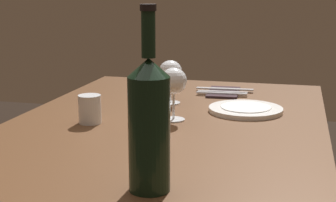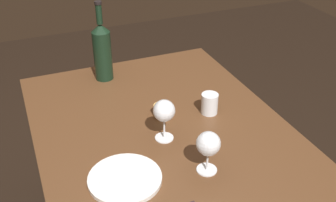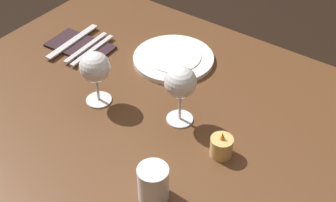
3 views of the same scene
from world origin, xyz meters
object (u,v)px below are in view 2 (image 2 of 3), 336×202
wine_glass_left (208,145)px  dinner_plate (125,178)px  wine_bottle (102,50)px  votive_candle (160,111)px  wine_glass_right (164,112)px  water_tumbler (209,105)px

wine_glass_left → dinner_plate: 0.28m
wine_bottle → votive_candle: size_ratio=5.25×
wine_glass_right → votive_candle: 0.17m
votive_candle → dinner_plate: size_ratio=0.29×
wine_glass_left → votive_candle: bearing=-176.5°
wine_bottle → votive_candle: bearing=17.5°
wine_glass_right → dinner_plate: (0.16, -0.19, -0.10)m
wine_glass_right → dinner_plate: wine_glass_right is taller
wine_bottle → wine_glass_left: bearing=11.0°
wine_bottle → dinner_plate: wine_bottle is taller
wine_glass_left → votive_candle: wine_glass_left is taller
wine_bottle → wine_glass_right: bearing=8.7°
wine_glass_right → dinner_plate: size_ratio=0.67×
wine_glass_left → votive_candle: (-0.35, -0.02, -0.08)m
votive_candle → wine_glass_left: bearing=3.5°
wine_glass_left → dinner_plate: (-0.05, -0.26, -0.09)m
votive_candle → dinner_plate: bearing=-38.2°
wine_bottle → dinner_plate: 0.70m
wine_bottle → dinner_plate: size_ratio=1.53×
wine_glass_right → wine_bottle: bearing=-171.3°
wine_glass_left → water_tumbler: size_ratio=1.78×
water_tumbler → votive_candle: (-0.05, -0.18, -0.01)m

